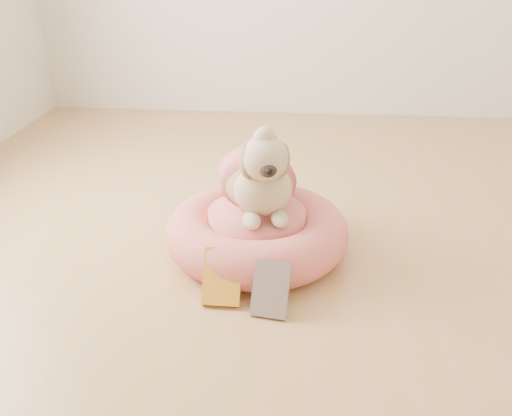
# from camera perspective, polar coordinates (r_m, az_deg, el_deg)

# --- Properties ---
(floor) EXTENTS (4.50, 4.50, 0.00)m
(floor) POSITION_cam_1_polar(r_m,az_deg,el_deg) (2.14, 7.72, -7.41)
(floor) COLOR tan
(floor) RESTS_ON ground
(pet_bed) EXTENTS (0.73, 0.73, 0.19)m
(pet_bed) POSITION_cam_1_polar(r_m,az_deg,el_deg) (2.28, 0.11, -2.43)
(pet_bed) COLOR #E9675B
(pet_bed) RESTS_ON floor
(dog) EXTENTS (0.46, 0.59, 0.38)m
(dog) POSITION_cam_1_polar(r_m,az_deg,el_deg) (2.19, 0.29, 4.65)
(dog) COLOR brown
(dog) RESTS_ON pet_bed
(book_yellow) EXTENTS (0.13, 0.14, 0.18)m
(book_yellow) POSITION_cam_1_polar(r_m,az_deg,el_deg) (2.00, -3.39, -6.88)
(book_yellow) COLOR yellow
(book_yellow) RESTS_ON floor
(book_white) EXTENTS (0.14, 0.12, 0.18)m
(book_white) POSITION_cam_1_polar(r_m,az_deg,el_deg) (1.93, 1.48, -8.11)
(book_white) COLOR silver
(book_white) RESTS_ON floor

